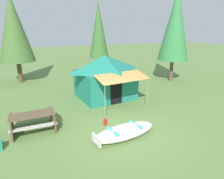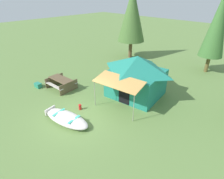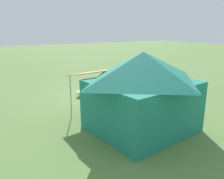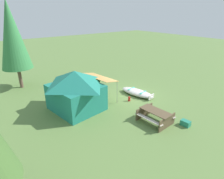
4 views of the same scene
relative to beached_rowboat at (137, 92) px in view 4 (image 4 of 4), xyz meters
The scene contains 7 objects.
ground_plane 0.81m from the beached_rowboat, 71.33° to the left, with size 80.00×80.00×0.00m, color #608041.
beached_rowboat is the anchor object (origin of this frame).
canvas_cabin_tent 5.14m from the beached_rowboat, 80.12° to the left, with size 3.84×4.67×2.73m.
picnic_table 4.06m from the beached_rowboat, 151.01° to the left, with size 1.99×1.65×0.77m.
cooler_box 4.99m from the beached_rowboat, behind, with size 0.54×0.35×0.33m, color #258469.
fuel_can 1.30m from the beached_rowboat, 108.99° to the left, with size 0.17×0.17×0.32m, color red.
pine_tree_back_right 11.03m from the beached_rowboat, 42.95° to the left, with size 2.47×2.47×7.24m.
Camera 4 is at (-10.19, 9.39, 6.30)m, focal length 30.59 mm.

